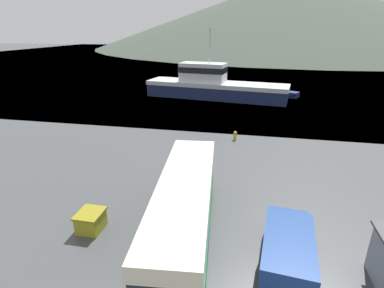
# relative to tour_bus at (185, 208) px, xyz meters

# --- Properties ---
(water_surface) EXTENTS (240.00, 240.00, 0.00)m
(water_surface) POSITION_rel_tour_bus_xyz_m (-0.67, 137.40, -1.91)
(water_surface) COLOR #3D5160
(water_surface) RESTS_ON ground
(hill_backdrop) EXTENTS (229.90, 229.90, 39.15)m
(hill_backdrop) POSITION_rel_tour_bus_xyz_m (22.72, 189.16, 17.66)
(hill_backdrop) COLOR #3D473D
(hill_backdrop) RESTS_ON ground
(tour_bus) EXTENTS (3.77, 11.82, 3.41)m
(tour_bus) POSITION_rel_tour_bus_xyz_m (0.00, 0.00, 0.00)
(tour_bus) COLOR #146B3D
(tour_bus) RESTS_ON ground
(delivery_van) EXTENTS (2.59, 6.08, 2.54)m
(delivery_van) POSITION_rel_tour_bus_xyz_m (4.92, -1.69, -0.58)
(delivery_van) COLOR navy
(delivery_van) RESTS_ON ground
(fishing_boat) EXTENTS (22.82, 8.15, 10.51)m
(fishing_boat) POSITION_rel_tour_bus_xyz_m (-3.26, 34.80, 0.10)
(fishing_boat) COLOR #19234C
(fishing_boat) RESTS_ON water_surface
(storage_bin) EXTENTS (1.35, 1.53, 1.10)m
(storage_bin) POSITION_rel_tour_bus_xyz_m (-5.25, -0.29, -1.35)
(storage_bin) COLOR olive
(storage_bin) RESTS_ON ground
(small_boat) EXTENTS (6.58, 4.53, 0.91)m
(small_boat) POSITION_rel_tour_bus_xyz_m (7.18, 38.62, -1.46)
(small_boat) COLOR #19234C
(small_boat) RESTS_ON water_surface
(mooring_bollard) EXTENTS (0.35, 0.35, 0.92)m
(mooring_bollard) POSITION_rel_tour_bus_xyz_m (1.56, 15.78, -1.41)
(mooring_bollard) COLOR #B29919
(mooring_bollard) RESTS_ON ground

